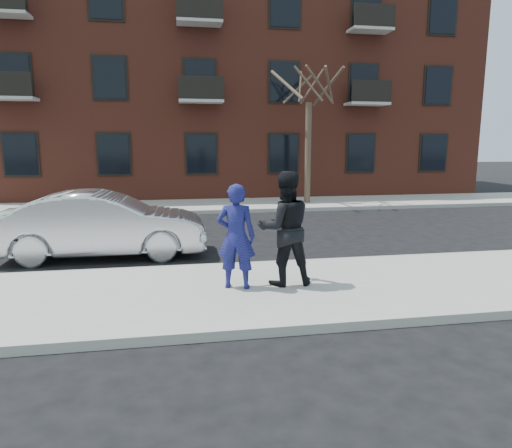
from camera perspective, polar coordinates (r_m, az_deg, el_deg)
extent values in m
plane|color=black|center=(8.45, -2.10, -8.61)|extent=(100.00, 100.00, 0.00)
cube|color=gray|center=(8.19, -1.86, -8.67)|extent=(50.00, 3.50, 0.15)
cube|color=#999691|center=(9.90, -3.35, -5.34)|extent=(50.00, 0.10, 0.15)
cube|color=gray|center=(19.38, -6.71, 2.28)|extent=(50.00, 3.50, 0.15)
cube|color=#999691|center=(17.61, -6.36, 1.49)|extent=(50.00, 0.10, 0.15)
cube|color=maroon|center=(26.31, -3.36, 17.34)|extent=(24.00, 10.00, 12.00)
cube|color=black|center=(21.83, -27.36, 7.70)|extent=(1.30, 0.06, 1.70)
cube|color=black|center=(21.46, 3.47, 8.79)|extent=(1.30, 0.06, 1.70)
cube|color=black|center=(24.37, 21.31, 8.29)|extent=(1.30, 0.06, 1.70)
cube|color=black|center=(21.99, -28.07, 16.04)|extent=(1.30, 0.06, 1.70)
cube|color=black|center=(21.62, 3.56, 17.30)|extent=(1.30, 0.06, 1.70)
cube|color=black|center=(24.51, 21.81, 15.77)|extent=(1.30, 0.06, 1.70)
cube|color=black|center=(22.24, 3.66, 25.51)|extent=(1.30, 0.06, 1.70)
cube|color=black|center=(25.07, 22.34, 23.04)|extent=(1.30, 0.06, 1.70)
cylinder|color=#3C3023|center=(19.74, 6.51, 8.77)|extent=(0.26, 0.26, 4.20)
imported|color=silver|center=(11.42, -18.52, -0.09)|extent=(4.79, 1.70, 1.58)
imported|color=navy|center=(8.04, -2.50, -1.56)|extent=(0.78, 0.61, 1.87)
cube|color=black|center=(8.21, -2.65, 0.68)|extent=(0.10, 0.14, 0.08)
imported|color=black|center=(8.24, 3.62, -0.56)|extent=(1.03, 0.81, 2.07)
cube|color=black|center=(8.36, 2.32, 0.37)|extent=(0.10, 0.15, 0.06)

